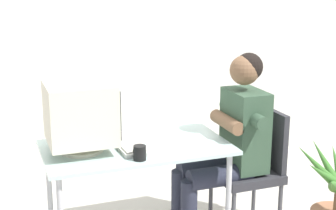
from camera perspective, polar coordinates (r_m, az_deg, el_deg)
name	(u,v)px	position (r m, az deg, el deg)	size (l,w,h in m)	color
wall_back	(122,6)	(4.49, -5.24, 11.10)	(8.00, 0.10, 3.00)	silver
desk	(136,156)	(3.26, -3.62, -5.76)	(1.19, 0.66, 0.71)	#B7B7BC
crt_monitor	(81,113)	(3.10, -9.88, -0.95)	(0.42, 0.39, 0.43)	beige
keyboard	(128,143)	(3.23, -4.61, -4.36)	(0.19, 0.48, 0.03)	silver
office_chair	(254,164)	(3.59, 9.77, -6.60)	(0.42, 0.42, 0.87)	#4C4C51
person_seated	(229,140)	(3.43, 6.98, -4.00)	(0.73, 0.54, 1.28)	#334C38
potted_plant	(336,204)	(3.56, 18.55, -10.64)	(0.60, 0.59, 0.73)	#9E6647
desk_mug	(140,153)	(2.98, -3.25, -5.43)	(0.08, 0.09, 0.09)	black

